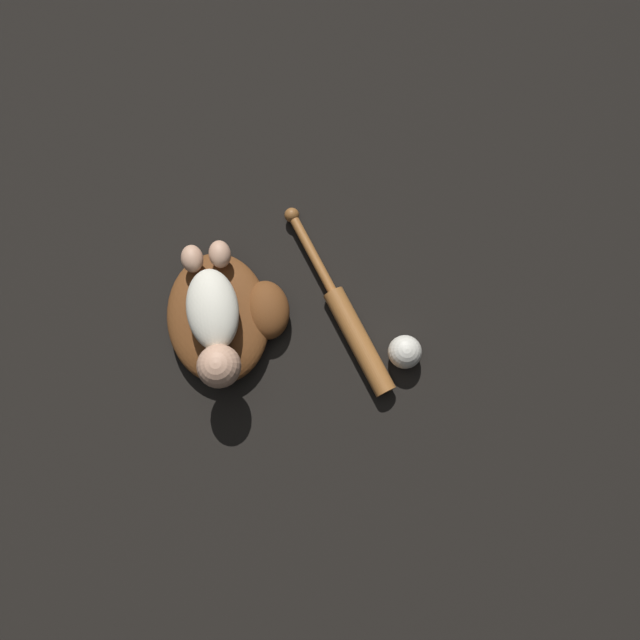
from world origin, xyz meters
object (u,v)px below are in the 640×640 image
Objects in this scene: baseball_glove at (226,316)px; baseball_bat at (349,322)px; baseball at (405,352)px; baby_figure at (214,320)px.

baseball_bat is (0.11, 0.26, -0.01)m from baseball_glove.
baseball_bat is at bearing -140.04° from baseball.
baby_figure is 0.43m from baseball.
baseball_glove is at bearing -121.47° from baseball.
baseball_bat is at bearing 73.38° from baby_figure.
baseball is (0.11, 0.09, 0.01)m from baseball_bat.
baby_figure reaches higher than baseball_glove.
baby_figure reaches higher than baseball.
baseball_glove is at bearing 132.07° from baby_figure.
baseball_glove is 4.52× the size of baseball.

